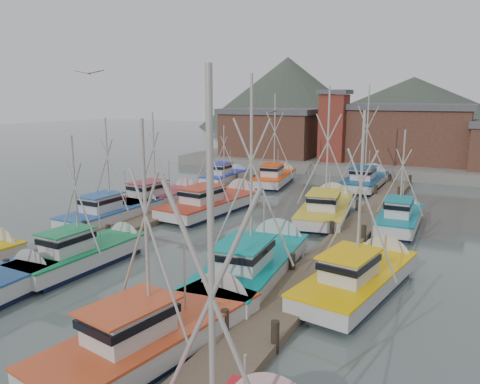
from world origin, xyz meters
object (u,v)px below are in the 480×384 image
at_px(boat_4, 89,253).
at_px(boat_8, 216,203).
at_px(boat_1, 166,330).
at_px(boat_12, 276,177).
at_px(lookout_tower, 334,125).

xyz_separation_m(boat_4, boat_8, (0.04, 13.61, 0.00)).
bearing_deg(boat_8, boat_1, -59.32).
xyz_separation_m(boat_8, boat_12, (-0.45, 13.32, 0.01)).
height_order(boat_1, boat_8, boat_1).
relative_size(lookout_tower, boat_12, 0.85).
height_order(lookout_tower, boat_8, lookout_tower).
bearing_deg(boat_1, boat_4, 159.43).
bearing_deg(lookout_tower, boat_1, -81.64).
distance_m(boat_1, boat_4, 10.12).
relative_size(lookout_tower, boat_1, 0.87).
bearing_deg(lookout_tower, boat_12, -103.65).
relative_size(boat_1, boat_4, 1.18).
distance_m(lookout_tower, boat_12, 12.67).
bearing_deg(boat_1, boat_8, 124.76).
height_order(lookout_tower, boat_1, lookout_tower).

